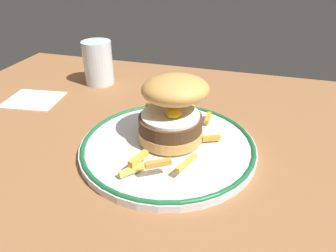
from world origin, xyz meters
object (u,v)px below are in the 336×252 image
burger (173,108)px  water_glass (98,66)px  napkin (33,99)px  dinner_plate (168,145)px

burger → water_glass: (-24.71, 21.60, -2.56)cm
burger → napkin: burger is taller
burger → dinner_plate: bearing=-96.8°
water_glass → napkin: bearing=-125.9°
dinner_plate → burger: (0.24, 2.02, 6.16)cm
dinner_plate → water_glass: water_glass is taller
dinner_plate → napkin: size_ratio=2.55×
burger → water_glass: 32.92cm
dinner_plate → burger: burger is taller
dinner_plate → burger: bearing=83.2°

